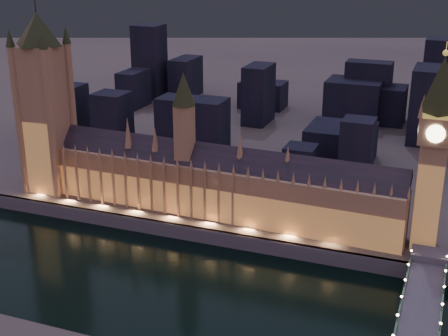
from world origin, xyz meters
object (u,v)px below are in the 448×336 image
(palace_of_westminster, at_px, (217,183))
(westminster_bridge, at_px, (419,320))
(elizabeth_tower, at_px, (436,138))
(victoria_tower, at_px, (44,95))

(palace_of_westminster, xyz_separation_m, westminster_bridge, (113.25, -65.21, -20.37))
(westminster_bridge, bearing_deg, elizabeth_tower, 93.26)
(victoria_tower, bearing_deg, elizabeth_tower, -0.00)
(elizabeth_tower, bearing_deg, westminster_bridge, -86.74)
(victoria_tower, xyz_separation_m, elizabeth_tower, (218.00, -0.00, -2.26))
(palace_of_westminster, relative_size, elizabeth_tower, 2.02)
(victoria_tower, height_order, westminster_bridge, victoria_tower)
(victoria_tower, xyz_separation_m, westminster_bridge, (221.72, -65.38, -59.95))
(palace_of_westminster, relative_size, victoria_tower, 1.73)
(palace_of_westminster, distance_m, victoria_tower, 115.47)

